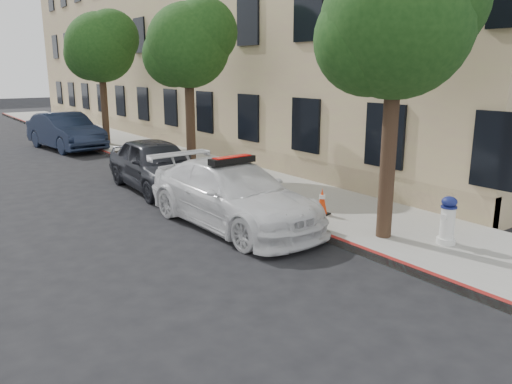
{
  "coord_description": "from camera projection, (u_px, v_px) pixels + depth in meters",
  "views": [
    {
      "loc": [
        -4.76,
        -8.25,
        3.41
      ],
      "look_at": [
        0.97,
        -0.29,
        1.0
      ],
      "focal_mm": 35.0,
      "sensor_mm": 36.0,
      "label": 1
    }
  ],
  "objects": [
    {
      "name": "police_car",
      "position": [
        233.0,
        194.0,
        11.1
      ],
      "size": [
        2.26,
        5.0,
        1.57
      ],
      "rotation": [
        0.0,
        0.0,
        0.06
      ],
      "color": "white",
      "rests_on": "ground"
    },
    {
      "name": "tree_near",
      "position": [
        399.0,
        21.0,
        9.08
      ],
      "size": [
        2.92,
        2.82,
        5.62
      ],
      "color": "black",
      "rests_on": "sidewalk"
    },
    {
      "name": "parked_car_mid",
      "position": [
        156.0,
        164.0,
        14.47
      ],
      "size": [
        1.97,
        4.44,
        1.49
      ],
      "primitive_type": "imported",
      "rotation": [
        0.0,
        0.0,
        -0.05
      ],
      "color": "#21232A",
      "rests_on": "ground"
    },
    {
      "name": "ground",
      "position": [
        209.0,
        244.0,
        10.02
      ],
      "size": [
        120.0,
        120.0,
        0.0
      ],
      "primitive_type": "plane",
      "color": "black",
      "rests_on": "ground"
    },
    {
      "name": "tree_mid",
      "position": [
        189.0,
        45.0,
        15.41
      ],
      "size": [
        2.77,
        2.64,
        5.43
      ],
      "color": "black",
      "rests_on": "sidewalk"
    },
    {
      "name": "tree_far",
      "position": [
        101.0,
        47.0,
        21.66
      ],
      "size": [
        3.1,
        3.0,
        5.81
      ],
      "color": "black",
      "rests_on": "sidewalk"
    },
    {
      "name": "building",
      "position": [
        213.0,
        38.0,
        25.87
      ],
      "size": [
        8.0,
        36.0,
        10.0
      ],
      "primitive_type": "cube",
      "color": "#CABA81",
      "rests_on": "ground"
    },
    {
      "name": "traffic_cone",
      "position": [
        322.0,
        202.0,
        11.48
      ],
      "size": [
        0.41,
        0.41,
        0.62
      ],
      "rotation": [
        0.0,
        0.0,
        0.3
      ],
      "color": "black",
      "rests_on": "sidewalk"
    },
    {
      "name": "fire_hydrant",
      "position": [
        448.0,
        221.0,
        9.52
      ],
      "size": [
        0.39,
        0.36,
        0.93
      ],
      "rotation": [
        0.0,
        0.0,
        0.09
      ],
      "color": "silver",
      "rests_on": "sidewalk"
    },
    {
      "name": "sidewalk",
      "position": [
        159.0,
        156.0,
        19.93
      ],
      "size": [
        3.2,
        50.0,
        0.15
      ],
      "primitive_type": "cube",
      "color": "gray",
      "rests_on": "ground"
    },
    {
      "name": "parked_car_far",
      "position": [
        66.0,
        131.0,
        21.8
      ],
      "size": [
        2.31,
        5.02,
        1.59
      ],
      "primitive_type": "imported",
      "rotation": [
        0.0,
        0.0,
        0.13
      ],
      "color": "#141C32",
      "rests_on": "ground"
    },
    {
      "name": "curb_strip",
      "position": [
        122.0,
        160.0,
        19.05
      ],
      "size": [
        0.12,
        50.0,
        0.15
      ],
      "primitive_type": "cube",
      "color": "maroon",
      "rests_on": "ground"
    }
  ]
}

